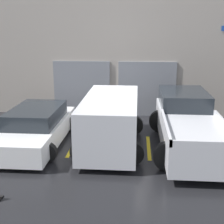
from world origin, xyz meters
TOP-DOWN VIEW (x-y plane):
  - ground_plane at (0.00, 0.00)m, footprint 28.00×28.00m
  - shophouse_building at (-0.00, 3.29)m, footprint 17.68×0.68m
  - pickup_truck at (2.61, -0.81)m, footprint 2.50×5.59m
  - sedan_white at (-2.61, -1.06)m, footprint 2.18×4.64m
  - sedan_side at (0.00, -1.09)m, footprint 2.25×4.45m
  - parking_stripe_far_left at (-3.92, -1.09)m, footprint 0.12×2.20m
  - parking_stripe_left at (-1.31, -1.09)m, footprint 0.12×2.20m
  - parking_stripe_centre at (1.31, -1.09)m, footprint 0.12×2.20m

SIDE VIEW (x-z plane):
  - ground_plane at x=0.00m, z-range 0.00..0.00m
  - parking_stripe_far_left at x=-3.92m, z-range 0.00..0.01m
  - parking_stripe_left at x=-1.31m, z-range 0.00..0.01m
  - parking_stripe_centre at x=1.31m, z-range 0.00..0.01m
  - sedan_white at x=-2.61m, z-range -0.04..1.26m
  - pickup_truck at x=2.61m, z-range -0.03..1.66m
  - sedan_side at x=0.00m, z-range 0.07..1.81m
  - shophouse_building at x=0.00m, z-range -0.03..5.37m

